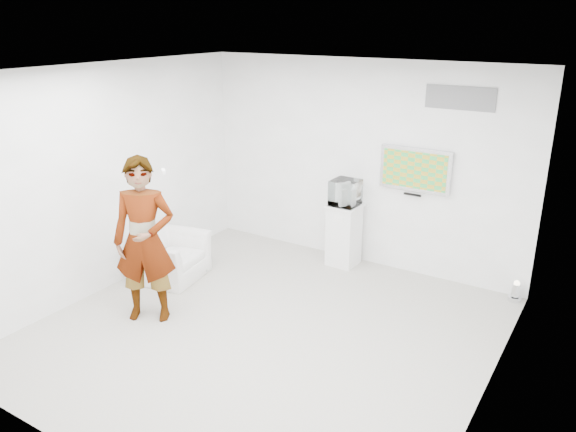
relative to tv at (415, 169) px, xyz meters
The scene contains 10 objects.
room 2.59m from the tv, 109.13° to the right, with size 5.01×5.01×3.00m.
tv is the anchor object (origin of this frame).
logo_decal 1.12m from the tv, ahead, with size 0.90×0.02×0.30m, color slate.
person 3.73m from the tv, 127.58° to the right, with size 0.74×0.49×2.03m, color white.
armchair 3.64m from the tv, 145.38° to the right, with size 0.94×0.82×0.61m, color white.
pedestal 1.45m from the tv, 166.08° to the right, with size 0.45×0.45×0.94m, color white.
floor_uplight 2.07m from the tv, ahead, with size 0.17×0.17×0.27m, color silver.
vitrine 1.06m from the tv, 166.08° to the right, with size 0.38×0.38×0.38m, color white.
console 1.08m from the tv, 166.08° to the right, with size 0.06×0.18×0.24m, color white.
wii_remote 3.41m from the tv, 128.32° to the right, with size 0.04×0.15×0.04m, color white.
Camera 1 is at (3.32, -4.81, 3.52)m, focal length 35.00 mm.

